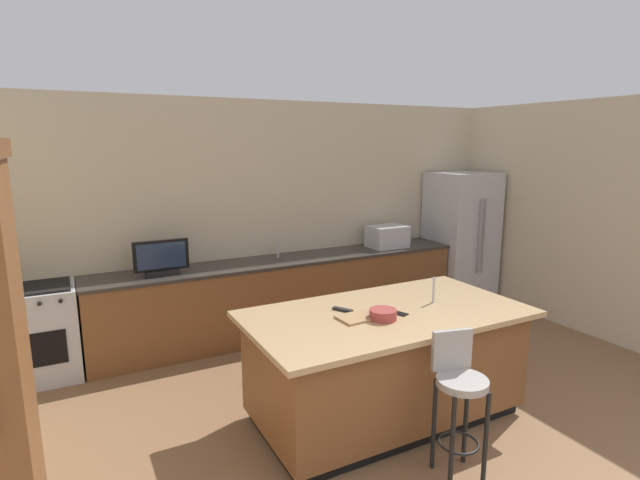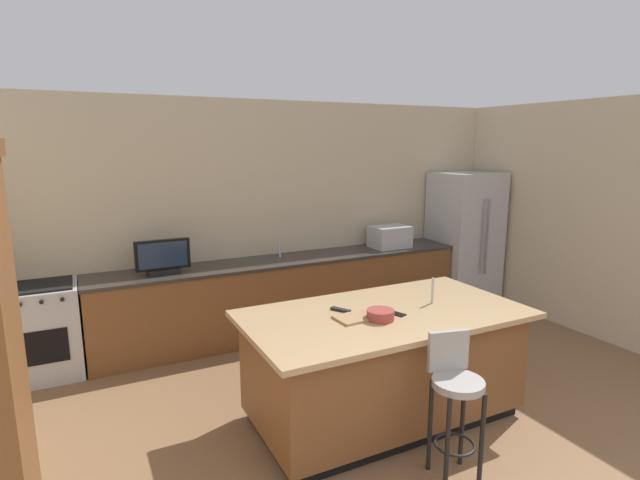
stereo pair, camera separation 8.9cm
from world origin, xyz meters
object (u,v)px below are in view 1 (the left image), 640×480
Objects in this scene: cutting_board at (359,317)px; tv_remote at (343,310)px; refrigerator at (460,238)px; microwave at (387,236)px; bar_stool_center at (459,392)px; tv_monitor at (161,259)px; range_oven at (35,334)px; kitchen_island at (386,363)px; cell_phone at (398,313)px; fruit_bowl at (383,314)px.

tv_remote is at bearing 97.96° from cutting_board.
refrigerator reaches higher than microwave.
tv_remote is at bearing 120.68° from bar_stool_center.
tv_monitor is at bearing 128.94° from bar_stool_center.
tv_monitor is (1.19, -0.05, 0.61)m from range_oven.
microwave is at bearing 76.22° from bar_stool_center.
microwave is at bearing 54.66° from kitchen_island.
bar_stool_center is 3.06× the size of cutting_board.
refrigerator is at bearing 18.27° from cell_phone.
fruit_bowl is 0.19m from cell_phone.
cell_phone is at bearing 99.94° from bar_stool_center.
range_oven is (-2.56, 2.08, -0.01)m from kitchen_island.
cutting_board is at bearing -42.69° from range_oven.
cell_phone is 0.44m from tv_remote.
bar_stool_center reaches higher than cutting_board.
microwave reaches higher than bar_stool_center.
cutting_board is (2.28, -2.11, 0.46)m from range_oven.
tv_monitor reaches higher than range_oven.
tv_monitor is at bearing 119.97° from fruit_bowl.
bar_stool_center is (0.01, -0.82, 0.14)m from kitchen_island.
fruit_bowl is at bearing -126.00° from microwave.
fruit_bowl is 1.24× the size of tv_remote.
range_oven is 4.08m from microwave.
microwave is at bearing 36.36° from cell_phone.
refrigerator reaches higher than bar_stool_center.
refrigerator is 3.60m from cutting_board.
cell_phone is at bearing -141.48° from refrigerator.
range_oven is 3.42m from cell_phone.
cutting_board is at bearing 123.00° from bar_stool_center.
refrigerator reaches higher than range_oven.
bar_stool_center is 1.09m from tv_remote.
bar_stool_center is at bearing -70.04° from cutting_board.
kitchen_island is 2.27× the size of bar_stool_center.
microwave is 2.75m from cutting_board.
kitchen_island is at bearing 98.53° from cell_phone.
tv_remote is (-1.78, -1.91, -0.11)m from microwave.
kitchen_island is 2.61m from microwave.
bar_stool_center is 5.86× the size of tv_remote.
microwave is at bearing 1.04° from tv_monitor.
cutting_board reaches higher than cell_phone.
tv_monitor is 2.55m from cell_phone.
refrigerator reaches higher than cell_phone.
range_oven is at bearing -179.98° from microwave.
fruit_bowl is at bearing 173.92° from cell_phone.
tv_monitor is at bearing 103.71° from cell_phone.
tv_monitor is 0.55× the size of bar_stool_center.
range_oven is 1.33m from tv_monitor.
tv_remote reaches higher than kitchen_island.
kitchen_island is 1.23× the size of refrigerator.
microwave is (1.47, 2.08, 0.57)m from kitchen_island.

